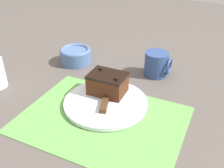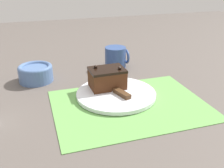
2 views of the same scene
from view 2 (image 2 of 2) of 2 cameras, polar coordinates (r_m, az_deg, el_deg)
ground_plane at (r=0.80m, az=3.92°, el=-4.64°), size 3.00×3.00×0.00m
placemat_woven at (r=0.80m, az=3.93°, el=-4.52°), size 0.46×0.34×0.00m
cake_plate at (r=0.85m, az=0.90°, el=-2.16°), size 0.26×0.26×0.01m
chocolate_cake at (r=0.87m, az=-1.06°, el=1.33°), size 0.12×0.09×0.08m
serving_knife at (r=0.85m, az=0.68°, el=-1.34°), size 0.09×0.21×0.01m
small_bowl at (r=1.00m, az=-16.29°, el=2.37°), size 0.12×0.12×0.06m
coffee_mug at (r=1.08m, az=0.87°, el=5.72°), size 0.10×0.09×0.09m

